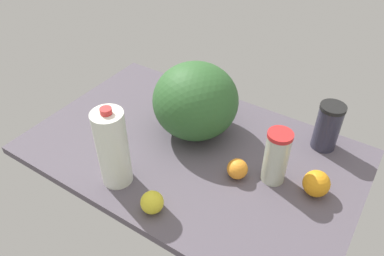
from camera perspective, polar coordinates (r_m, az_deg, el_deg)
name	(u,v)px	position (r cm, az deg, el deg)	size (l,w,h in cm)	color
countertop	(192,152)	(139.63, 0.00, -3.66)	(120.00, 76.00, 3.00)	#564F5A
milk_jug	(113,148)	(120.76, -12.00, -3.04)	(10.19, 10.19, 29.49)	white
watermelon	(195,101)	(138.09, 0.54, 4.16)	(31.76, 31.76, 28.45)	#30602D
tumbler_cup	(276,157)	(124.07, 12.72, -4.30)	(8.20, 8.20, 19.88)	beige
shaker_bottle	(328,127)	(142.55, 19.98, 0.21)	(9.10, 9.10, 18.36)	#313042
orange_far_back	(237,169)	(127.14, 6.93, -6.20)	(7.06, 7.06, 7.06)	orange
lemon_beside_bowl	(152,202)	(117.10, -6.10, -11.20)	(7.27, 7.27, 7.27)	yellow
orange_loose	(316,183)	(126.95, 18.42, -8.02)	(8.70, 8.70, 8.70)	orange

